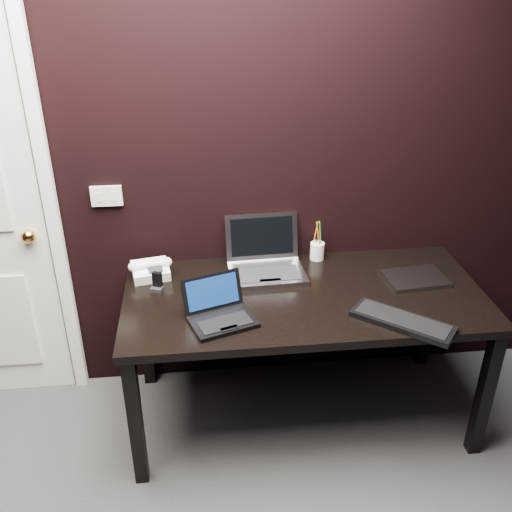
{
  "coord_description": "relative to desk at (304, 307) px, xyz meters",
  "views": [
    {
      "loc": [
        -0.18,
        -0.86,
        2.15
      ],
      "look_at": [
        0.06,
        1.35,
        0.98
      ],
      "focal_mm": 40.0,
      "sensor_mm": 36.0,
      "label": 1
    }
  ],
  "objects": [
    {
      "name": "pen_cup",
      "position": [
        0.13,
        0.34,
        0.13
      ],
      "size": [
        0.09,
        0.09,
        0.22
      ],
      "color": "white",
      "rests_on": "desk"
    },
    {
      "name": "silver_laptop",
      "position": [
        -0.16,
        0.23,
        0.13
      ],
      "size": [
        0.39,
        0.35,
        0.26
      ],
      "color": "#96969B",
      "rests_on": "desk"
    },
    {
      "name": "wall_switch",
      "position": [
        -0.92,
        0.39,
        0.46
      ],
      "size": [
        0.15,
        0.02,
        0.1
      ],
      "color": "silver",
      "rests_on": "wall_back"
    },
    {
      "name": "desk_phone",
      "position": [
        -0.73,
        0.24,
        0.12
      ],
      "size": [
        0.22,
        0.19,
        0.11
      ],
      "color": "white",
      "rests_on": "desk"
    },
    {
      "name": "closed_laptop",
      "position": [
        0.56,
        0.06,
        0.09
      ],
      "size": [
        0.31,
        0.23,
        0.02
      ],
      "color": "gray",
      "rests_on": "desk"
    },
    {
      "name": "wall_back",
      "position": [
        -0.3,
        0.4,
        0.64
      ],
      "size": [
        4.0,
        0.0,
        4.0
      ],
      "primitive_type": "plane",
      "rotation": [
        1.57,
        0.0,
        0.0
      ],
      "color": "black",
      "rests_on": "ground"
    },
    {
      "name": "mobile_phone",
      "position": [
        -0.69,
        0.11,
        0.11
      ],
      "size": [
        0.06,
        0.06,
        0.09
      ],
      "color": "black",
      "rests_on": "desk"
    },
    {
      "name": "netbook",
      "position": [
        -0.41,
        -0.18,
        0.11
      ],
      "size": [
        0.34,
        0.32,
        0.18
      ],
      "color": "black",
      "rests_on": "desk"
    },
    {
      "name": "ext_keyboard",
      "position": [
        0.37,
        -0.3,
        0.09
      ],
      "size": [
        0.43,
        0.4,
        0.03
      ],
      "color": "black",
      "rests_on": "desk"
    },
    {
      "name": "desk",
      "position": [
        0.0,
        0.0,
        0.0
      ],
      "size": [
        1.7,
        0.8,
        0.74
      ],
      "color": "black",
      "rests_on": "ground"
    }
  ]
}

